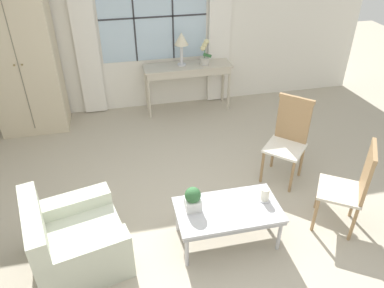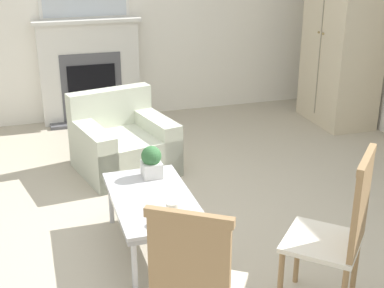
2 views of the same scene
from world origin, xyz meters
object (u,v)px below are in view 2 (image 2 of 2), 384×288
armchair_upholstered (123,146)px  potted_plant_small (151,162)px  fireplace (89,62)px  armoire (344,29)px  side_chair_wooden (341,227)px  accent_chair_wooden (195,284)px  pillar_candle (172,213)px  coffee_table (153,202)px

armchair_upholstered → potted_plant_small: size_ratio=4.03×
fireplace → armoire: armoire is taller
fireplace → side_chair_wooden: (4.22, 0.95, -0.16)m
potted_plant_small → side_chair_wooden: bearing=30.8°
fireplace → side_chair_wooden: size_ratio=2.11×
armoire → accent_chair_wooden: armoire is taller
fireplace → potted_plant_small: (2.82, 0.12, -0.20)m
fireplace → pillar_candle: fireplace is taller
fireplace → armchair_upholstered: (1.65, 0.09, -0.50)m
armchair_upholstered → potted_plant_small: armchair_upholstered is taller
fireplace → potted_plant_small: size_ratio=8.85×
fireplace → potted_plant_small: 2.83m
armchair_upholstered → potted_plant_small: (1.17, 0.02, 0.30)m
coffee_table → potted_plant_small: size_ratio=4.07×
side_chair_wooden → potted_plant_small: (-1.40, -0.83, -0.04)m
fireplace → side_chair_wooden: bearing=12.7°
armoire → potted_plant_small: bearing=-56.6°
side_chair_wooden → pillar_candle: bearing=-126.8°
armoire → accent_chair_wooden: 4.65m
armoire → armchair_upholstered: 3.08m
armchair_upholstered → fireplace: bearing=-176.7°
armchair_upholstered → side_chair_wooden: side_chair_wooden is taller
fireplace → coffee_table: 3.19m
accent_chair_wooden → pillar_candle: 0.91m
coffee_table → pillar_candle: (0.40, 0.04, 0.11)m
potted_plant_small → pillar_candle: 0.75m
accent_chair_wooden → pillar_candle: bearing=171.8°
fireplace → pillar_candle: (3.57, 0.08, -0.26)m
fireplace → pillar_candle: size_ratio=14.41×
fireplace → potted_plant_small: fireplace is taller
armchair_upholstered → pillar_candle: size_ratio=6.56×
accent_chair_wooden → coffee_table: 1.31m
side_chair_wooden → coffee_table: 1.41m
coffee_table → armoire: bearing=127.3°
armchair_upholstered → coffee_table: size_ratio=0.99×
fireplace → accent_chair_wooden: 4.47m
armchair_upholstered → pillar_candle: (1.92, -0.01, 0.24)m
armoire → accent_chair_wooden: bearing=-40.5°
accent_chair_wooden → fireplace: bearing=179.4°
accent_chair_wooden → coffee_table: bearing=176.2°
armoire → pillar_candle: bearing=-47.6°
armoire → coffee_table: 3.74m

